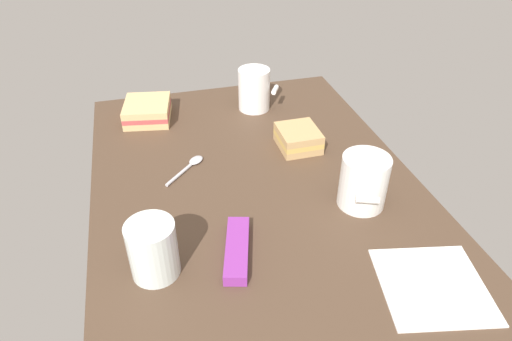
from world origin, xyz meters
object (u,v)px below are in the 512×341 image
object	(u,v)px
sandwich_main	(298,138)
glass_of_milk	(153,251)
coffee_mug_milky	(364,181)
spoon	(190,165)
coffee_mug_black	(254,89)
sandwich_side	(147,111)
snack_bar	(237,249)
paper_napkin	(433,286)

from	to	relation	value
sandwich_main	glass_of_milk	distance (cm)	44.55
coffee_mug_milky	spoon	xyz separation A→B (cm)	(20.13, 29.34, -4.84)
coffee_mug_black	coffee_mug_milky	world-z (taller)	coffee_mug_black
coffee_mug_milky	sandwich_side	world-z (taller)	coffee_mug_milky
snack_bar	sandwich_main	bearing A→B (deg)	-20.22
coffee_mug_milky	paper_napkin	world-z (taller)	coffee_mug_milky
coffee_mug_milky	sandwich_side	distance (cm)	56.68
spoon	sandwich_main	bearing A→B (deg)	-86.17
glass_of_milk	paper_napkin	bearing A→B (deg)	-109.04
spoon	paper_napkin	size ratio (longest dim) A/B	0.61
coffee_mug_milky	paper_napkin	bearing A→B (deg)	-174.56
glass_of_milk	snack_bar	distance (cm)	13.62
glass_of_milk	spoon	xyz separation A→B (cm)	(27.34, -9.26, -4.04)
coffee_mug_black	paper_napkin	distance (cm)	64.59
sandwich_side	glass_of_milk	world-z (taller)	glass_of_milk
sandwich_main	spoon	bearing A→B (deg)	93.83
coffee_mug_milky	paper_napkin	xyz separation A→B (cm)	(-21.22, -2.02, -5.07)
spoon	sandwich_side	bearing A→B (deg)	16.55
paper_napkin	coffee_mug_milky	bearing A→B (deg)	5.44
spoon	paper_napkin	bearing A→B (deg)	-142.83
coffee_mug_milky	sandwich_side	size ratio (longest dim) A/B	0.83
coffee_mug_milky	snack_bar	world-z (taller)	coffee_mug_milky
coffee_mug_milky	snack_bar	xyz separation A→B (cm)	(-6.85, 25.41, -4.22)
spoon	snack_bar	distance (cm)	27.27
snack_bar	paper_napkin	bearing A→B (deg)	-102.16
sandwich_main	snack_bar	distance (cm)	35.27
glass_of_milk	coffee_mug_milky	bearing A→B (deg)	-79.42
coffee_mug_black	sandwich_main	xyz separation A→B (cm)	(-20.32, -4.75, -3.19)
sandwich_main	spoon	xyz separation A→B (cm)	(-1.64, 24.50, -1.82)
sandwich_side	sandwich_main	bearing A→B (deg)	-124.59
coffee_mug_milky	paper_napkin	distance (cm)	21.91
spoon	snack_bar	world-z (taller)	snack_bar
paper_napkin	sandwich_side	bearing A→B (deg)	30.62
coffee_mug_black	snack_bar	xyz separation A→B (cm)	(-48.95, 15.83, -4.39)
sandwich_main	glass_of_milk	xyz separation A→B (cm)	(-28.98, 33.76, 2.22)
snack_bar	paper_napkin	size ratio (longest dim) A/B	0.87
coffee_mug_milky	sandwich_main	size ratio (longest dim) A/B	1.17
coffee_mug_black	sandwich_main	bearing A→B (deg)	-166.85
coffee_mug_black	paper_napkin	xyz separation A→B (cm)	(-63.32, -11.60, -5.24)
coffee_mug_black	coffee_mug_milky	distance (cm)	43.17
paper_napkin	coffee_mug_black	bearing A→B (deg)	10.38
snack_bar	spoon	bearing A→B (deg)	23.77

